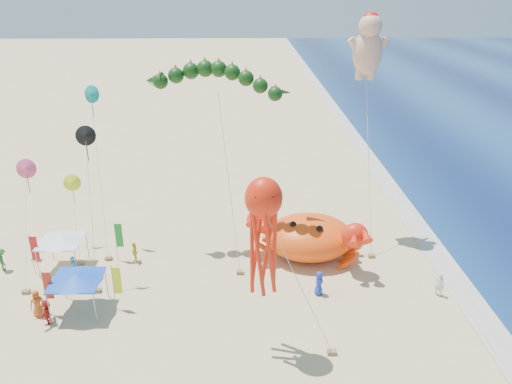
# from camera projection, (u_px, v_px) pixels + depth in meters

# --- Properties ---
(ground) EXTENTS (320.00, 320.00, 0.00)m
(ground) POSITION_uv_depth(u_px,v_px,m) (286.00, 291.00, 33.78)
(ground) COLOR #D1B784
(ground) RESTS_ON ground
(foam_strip) EXTENTS (320.00, 320.00, 0.00)m
(foam_strip) POSITION_uv_depth(u_px,v_px,m) (461.00, 289.00, 34.05)
(foam_strip) COLOR silver
(foam_strip) RESTS_ON ground
(crab_inflatable) EXTENTS (8.98, 7.51, 3.93)m
(crab_inflatable) POSITION_uv_depth(u_px,v_px,m) (310.00, 236.00, 37.43)
(crab_inflatable) COLOR #FF4C0D
(crab_inflatable) RESTS_ON ground
(dragon_kite) EXTENTS (10.20, 6.28, 13.93)m
(dragon_kite) POSITION_uv_depth(u_px,v_px,m) (215.00, 83.00, 34.69)
(dragon_kite) COLOR black
(dragon_kite) RESTS_ON ground
(cherub_kite) EXTENTS (2.20, 5.99, 17.38)m
(cherub_kite) POSITION_uv_depth(u_px,v_px,m) (368.00, 45.00, 36.47)
(cherub_kite) COLOR #E7A88D
(cherub_kite) RESTS_ON ground
(octopus_kite) EXTENTS (5.10, 1.94, 10.39)m
(octopus_kite) POSITION_uv_depth(u_px,v_px,m) (264.00, 227.00, 25.87)
(octopus_kite) COLOR red
(octopus_kite) RESTS_ON ground
(canopy_blue) EXTENTS (3.32, 3.32, 2.71)m
(canopy_blue) POSITION_uv_depth(u_px,v_px,m) (76.00, 277.00, 30.93)
(canopy_blue) COLOR gray
(canopy_blue) RESTS_ON ground
(canopy_white) EXTENTS (3.22, 3.22, 2.71)m
(canopy_white) POSITION_uv_depth(u_px,v_px,m) (61.00, 239.00, 35.57)
(canopy_white) COLOR gray
(canopy_white) RESTS_ON ground
(feather_flags) EXTENTS (7.29, 6.54, 3.20)m
(feather_flags) POSITION_uv_depth(u_px,v_px,m) (80.00, 262.00, 33.43)
(feather_flags) COLOR gray
(feather_flags) RESTS_ON ground
(beachgoers) EXTENTS (31.37, 8.81, 1.81)m
(beachgoers) POSITION_uv_depth(u_px,v_px,m) (107.00, 277.00, 33.83)
(beachgoers) COLOR red
(beachgoers) RESTS_ON ground
(small_kites) EXTENTS (5.55, 8.86, 12.48)m
(small_kites) POSITION_uv_depth(u_px,v_px,m) (70.00, 160.00, 34.66)
(small_kites) COLOR black
(small_kites) RESTS_ON ground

